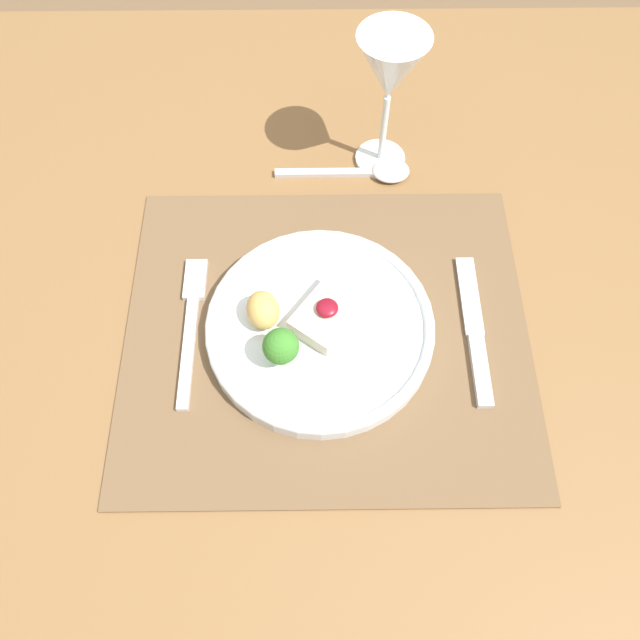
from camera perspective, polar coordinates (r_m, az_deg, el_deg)
name	(u,v)px	position (r m, az deg, el deg)	size (l,w,h in m)	color
ground_plane	(324,490)	(1.36, 0.32, -15.30)	(8.00, 8.00, 0.00)	brown
dining_table	(326,363)	(0.75, 0.57, -3.94)	(1.40, 1.09, 0.72)	brown
placemat	(327,332)	(0.67, 0.63, -1.08)	(0.43, 0.38, 0.00)	brown
dinner_plate	(318,324)	(0.66, -0.23, -0.34)	(0.24, 0.24, 0.07)	silver
fork	(191,319)	(0.69, -11.67, 0.07)	(0.02, 0.18, 0.01)	silver
knife	(476,338)	(0.68, 14.04, -1.65)	(0.02, 0.18, 0.01)	silver
spoon	(374,171)	(0.80, 4.96, 13.40)	(0.17, 0.04, 0.01)	silver
wine_glass_near	(390,74)	(0.73, 6.45, 21.47)	(0.08, 0.08, 0.18)	white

